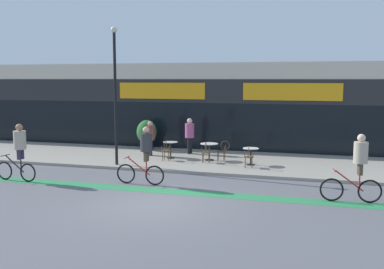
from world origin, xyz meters
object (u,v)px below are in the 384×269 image
Objects in this scene: bistro_table_2 at (251,153)px; pedestrian_near_end at (150,135)px; bistro_table_0 at (170,147)px; cyclist_2 at (144,152)px; cafe_chair_1_side at (223,149)px; planter_pot at (147,134)px; lamp_post at (115,87)px; cyclist_1 at (19,148)px; bistro_table_1 at (209,148)px; cafe_chair_1_near at (206,151)px; cyclist_0 at (358,164)px; cafe_chair_2_near at (249,155)px; pedestrian_far_end at (190,133)px; cafe_chair_0_near at (166,149)px.

pedestrian_near_end is at bearing 168.26° from bistro_table_2.
cyclist_2 is at bearing -82.40° from bistro_table_0.
planter_pot reaches higher than cafe_chair_1_side.
cyclist_1 is at bearing -124.13° from lamp_post.
bistro_table_0 reaches higher than bistro_table_1.
lamp_post is at bearing 105.22° from cafe_chair_1_near.
cafe_chair_1_side is 0.43× the size of cyclist_2.
pedestrian_near_end is (0.54, 2.54, -2.31)m from lamp_post.
cafe_chair_1_side is at bearing -15.02° from pedestrian_near_end.
lamp_post reaches higher than cafe_chair_1_near.
bistro_table_2 is 5.96m from cyclist_0.
bistro_table_1 is at bearing -2.86° from cafe_chair_1_side.
bistro_table_1 reaches higher than bistro_table_2.
bistro_table_2 is 0.80× the size of cafe_chair_2_near.
bistro_table_2 is 0.80× the size of cafe_chair_1_side.
cafe_chair_1_side is (0.63, 0.00, -0.03)m from bistro_table_1.
cyclist_0 is (9.39, -2.95, -2.23)m from lamp_post.
cafe_chair_2_near is at bearing -26.61° from pedestrian_near_end.
cafe_chair_1_near is at bearing -35.22° from planter_pot.
lamp_post reaches higher than cyclist_2.
bistro_table_2 is 6.38m from planter_pot.
pedestrian_far_end is (1.65, 1.02, 0.05)m from pedestrian_near_end.
cyclist_1 is (-5.80, -5.46, 0.56)m from bistro_table_1.
planter_pot is 0.72× the size of cyclist_1.
cafe_chair_1_near reaches higher than bistro_table_2.
bistro_table_1 is at bearing -28.57° from planter_pot.
cafe_chair_2_near is at bearing -102.09° from cafe_chair_0_near.
planter_pot is 12.04m from cyclist_0.
cyclist_0 is 10.42m from pedestrian_near_end.
planter_pot reaches higher than bistro_table_1.
cafe_chair_0_near and cafe_chair_1_near have the same top height.
cyclist_2 reaches higher than bistro_table_0.
cafe_chair_0_near is (-3.78, -0.05, 0.00)m from bistro_table_2.
cyclist_1 is at bearing -112.90° from pedestrian_far_end.
pedestrian_far_end is at bearing -119.06° from cyclist_1.
cafe_chair_1_near is 1.00× the size of cafe_chair_1_side.
bistro_table_2 is at bearing -24.81° from planter_pot.
bistro_table_0 is 0.50× the size of planter_pot.
cyclist_1 is at bearing 37.11° from cafe_chair_1_side.
bistro_table_0 is 2.92m from planter_pot.
cafe_chair_0_near is 1.00× the size of cafe_chair_2_near.
cafe_chair_1_side is (2.45, 0.64, 0.00)m from cafe_chair_0_near.
bistro_table_2 is 0.13× the size of lamp_post.
cyclist_1 reaches higher than planter_pot.
lamp_post is at bearing -110.14° from pedestrian_near_end.
pedestrian_near_end is (-4.95, 1.65, 0.46)m from cafe_chair_2_near.
lamp_post is (-1.70, -2.09, 2.75)m from bistro_table_0.
cafe_chair_1_side is 1.81m from cafe_chair_2_near.
pedestrian_near_end is at bearing 63.63° from cafe_chair_2_near.
cyclist_1 is at bearing 122.34° from cafe_chair_1_near.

